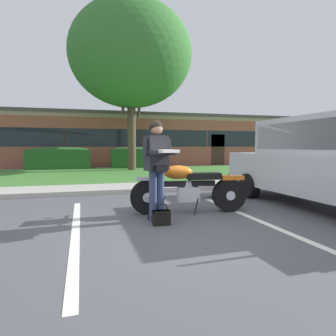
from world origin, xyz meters
name	(u,v)px	position (x,y,z in m)	size (l,w,h in m)	color
ground_plane	(177,228)	(0.00, 0.00, 0.00)	(140.00, 140.00, 0.00)	#4C4C51
curb_strip	(140,191)	(0.00, 3.49, 0.06)	(60.00, 0.20, 0.12)	#ADA89E
concrete_walk	(135,187)	(0.00, 4.34, 0.04)	(60.00, 1.50, 0.08)	#ADA89E
grass_lawn	(120,174)	(0.00, 8.71, 0.03)	(60.00, 7.24, 0.06)	#3D752D
stall_stripe_0	(76,231)	(-1.52, 0.20, 0.00)	(0.12, 4.40, 0.01)	silver
stall_stripe_1	(253,218)	(1.46, 0.20, 0.00)	(0.12, 4.40, 0.01)	silver
motorcycle	(193,187)	(0.60, 0.91, 0.49)	(2.24, 0.82, 1.26)	black
rider_person	(157,162)	(-0.20, 0.51, 1.01)	(0.54, 0.65, 1.70)	black
handbag	(162,216)	(-0.20, 0.21, 0.14)	(0.28, 0.13, 0.36)	black
parked_suv_adjacent	(330,162)	(3.44, 0.57, 0.96)	(2.13, 4.90, 1.86)	#B7BABF
shade_tree	(131,55)	(0.81, 10.61, 5.89)	(6.20, 6.20, 8.54)	#4C3D2D
hedge_left	(59,158)	(-2.93, 12.21, 0.65)	(3.30, 0.90, 1.24)	#235623
hedge_center_left	(134,157)	(1.14, 12.21, 0.65)	(2.59, 0.90, 1.24)	#235623
brick_building	(130,141)	(1.82, 18.81, 1.74)	(27.06, 10.31, 3.48)	#93513D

